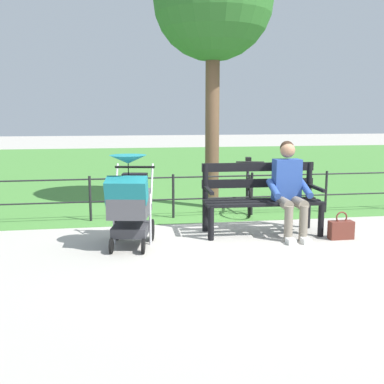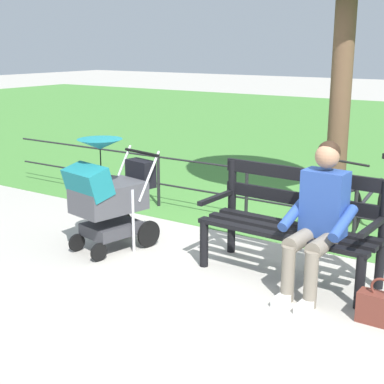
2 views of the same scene
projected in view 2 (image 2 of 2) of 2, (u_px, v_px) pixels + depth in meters
ground_plane at (243, 268)px, 5.32m from camera, size 60.00×60.00×0.00m
park_bench at (293, 219)px, 5.05m from camera, size 1.62×0.66×0.96m
person_on_bench at (318, 215)px, 4.66m from camera, size 0.55×0.74×1.28m
stroller at (108, 193)px, 5.66m from camera, size 0.66×0.96×1.15m
handbag at (379, 308)px, 4.23m from camera, size 0.32×0.14×0.37m
park_fence at (343, 203)px, 5.93m from camera, size 9.00×0.04×0.70m
bicycle at (370, 204)px, 6.13m from camera, size 0.56×1.62×0.89m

